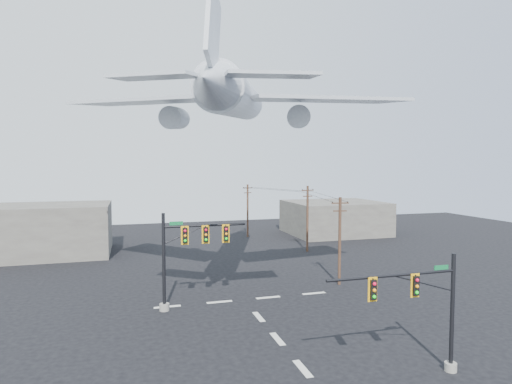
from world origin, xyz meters
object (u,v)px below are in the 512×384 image
object	(u,v)px
signal_mast_far	(185,255)
utility_pole_b	(307,217)
signal_mast_near	(426,310)
utility_pole_a	(340,239)
utility_pole_c	(248,209)
airliner	(236,99)

from	to	relation	value
signal_mast_far	utility_pole_b	world-z (taller)	utility_pole_b
signal_mast_near	utility_pole_a	size ratio (longest dim) A/B	0.95
utility_pole_b	utility_pole_c	size ratio (longest dim) A/B	1.04
signal_mast_near	signal_mast_far	distance (m)	17.12
signal_mast_far	utility_pole_a	bearing A→B (deg)	10.77
utility_pole_a	signal_mast_far	bearing A→B (deg)	-161.95
signal_mast_near	signal_mast_far	xyz separation A→B (m)	(-10.39, 13.59, 0.66)
signal_mast_far	airliner	size ratio (longest dim) A/B	0.25
utility_pole_b	airliner	bearing A→B (deg)	-137.66
utility_pole_c	utility_pole_a	bearing A→B (deg)	-104.82
airliner	utility_pole_b	bearing A→B (deg)	-21.33
signal_mast_far	utility_pole_a	world-z (taller)	utility_pole_a
signal_mast_far	utility_pole_c	xyz separation A→B (m)	(12.87, 29.59, 0.05)
signal_mast_near	utility_pole_b	xyz separation A→B (m)	(6.72, 30.68, 0.87)
utility_pole_b	airliner	xyz separation A→B (m)	(-12.44, -14.06, 11.84)
signal_mast_far	utility_pole_b	size ratio (longest dim) A/B	0.88
signal_mast_far	utility_pole_b	bearing A→B (deg)	44.97
signal_mast_near	utility_pole_c	xyz separation A→B (m)	(2.48, 43.17, 0.71)
signal_mast_near	utility_pole_a	bearing A→B (deg)	77.42
utility_pole_c	airliner	distance (m)	30.28
signal_mast_near	airliner	size ratio (longest dim) A/B	0.26
signal_mast_far	airliner	distance (m)	13.28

